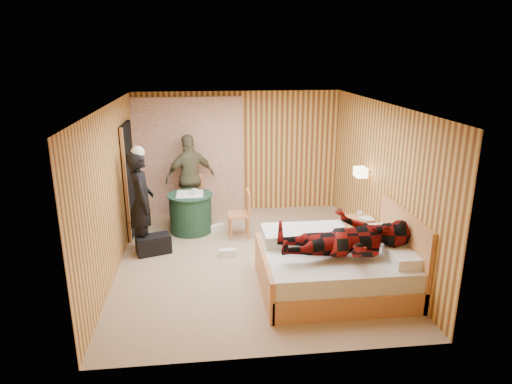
{
  "coord_description": "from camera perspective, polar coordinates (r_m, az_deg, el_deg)",
  "views": [
    {
      "loc": [
        -0.69,
        -6.76,
        3.25
      ],
      "look_at": [
        0.12,
        0.32,
        1.05
      ],
      "focal_mm": 32.0,
      "sensor_mm": 36.0,
      "label": 1
    }
  ],
  "objects": [
    {
      "name": "woman_standing",
      "position": [
        7.8,
        -14.13,
        -1.2
      ],
      "size": [
        0.53,
        0.7,
        1.73
      ],
      "primitive_type": "imported",
      "rotation": [
        0.0,
        0.0,
        1.77
      ],
      "color": "black",
      "rests_on": "floor"
    },
    {
      "name": "book_lower",
      "position": [
        7.75,
        13.26,
        -3.42
      ],
      "size": [
        0.25,
        0.28,
        0.02
      ],
      "primitive_type": "imported",
      "rotation": [
        0.0,
        0.0,
        0.5
      ],
      "color": "white",
      "rests_on": "nightstand"
    },
    {
      "name": "man_at_table",
      "position": [
        9.13,
        -8.21,
        1.82
      ],
      "size": [
        1.09,
        0.76,
        1.72
      ],
      "primitive_type": "imported",
      "rotation": [
        0.0,
        0.0,
        3.52
      ],
      "color": "#656343",
      "rests_on": "floor"
    },
    {
      "name": "wall_right",
      "position": [
        7.58,
        15.29,
        1.24
      ],
      "size": [
        0.02,
        5.0,
        2.5
      ],
      "primitive_type": "cube",
      "color": "#F1BD5C",
      "rests_on": "floor"
    },
    {
      "name": "ceiling",
      "position": [
        6.84,
        -0.74,
        10.85
      ],
      "size": [
        4.2,
        5.0,
        0.01
      ],
      "primitive_type": "cube",
      "color": "white",
      "rests_on": "wall_back"
    },
    {
      "name": "nightstand",
      "position": [
        7.9,
        13.0,
        -5.26
      ],
      "size": [
        0.44,
        0.6,
        0.58
      ],
      "color": "#E1985C",
      "rests_on": "floor"
    },
    {
      "name": "sneaker_right",
      "position": [
        7.63,
        -3.56,
        -7.6
      ],
      "size": [
        0.28,
        0.12,
        0.12
      ],
      "primitive_type": "cube",
      "rotation": [
        0.0,
        0.0,
        -0.03
      ],
      "color": "white",
      "rests_on": "floor"
    },
    {
      "name": "round_table",
      "position": [
        8.61,
        -8.18,
        -2.55
      ],
      "size": [
        0.84,
        0.84,
        0.74
      ],
      "color": "#1F442F",
      "rests_on": "floor"
    },
    {
      "name": "cup_table",
      "position": [
        8.43,
        -7.62,
        0.03
      ],
      "size": [
        0.12,
        0.12,
        0.1
      ],
      "primitive_type": "imported",
      "rotation": [
        0.0,
        0.0,
        0.01
      ],
      "color": "white",
      "rests_on": "round_table"
    },
    {
      "name": "chair_far",
      "position": [
        9.19,
        -8.0,
        -0.18
      ],
      "size": [
        0.51,
        0.51,
        0.93
      ],
      "rotation": [
        0.0,
        0.0,
        -0.26
      ],
      "color": "#E1985C",
      "rests_on": "floor"
    },
    {
      "name": "sneaker_left",
      "position": [
        8.67,
        -4.94,
        -4.48
      ],
      "size": [
        0.31,
        0.23,
        0.13
      ],
      "primitive_type": "cube",
      "rotation": [
        0.0,
        0.0,
        0.43
      ],
      "color": "white",
      "rests_on": "floor"
    },
    {
      "name": "bed",
      "position": [
        6.66,
        10.07,
        -9.18
      ],
      "size": [
        2.09,
        1.65,
        1.13
      ],
      "color": "#E1985C",
      "rests_on": "floor"
    },
    {
      "name": "curtain",
      "position": [
        9.42,
        -8.31,
        4.4
      ],
      "size": [
        2.2,
        0.08,
        2.4
      ],
      "primitive_type": "cube",
      "color": "beige",
      "rests_on": "floor"
    },
    {
      "name": "wall_left",
      "position": [
        7.19,
        -17.59,
        0.18
      ],
      "size": [
        0.02,
        5.0,
        2.5
      ],
      "primitive_type": "cube",
      "color": "#F1BD5C",
      "rests_on": "floor"
    },
    {
      "name": "wall_back",
      "position": [
        9.5,
        -2.26,
        4.98
      ],
      "size": [
        4.2,
        0.02,
        2.5
      ],
      "primitive_type": "cube",
      "color": "#F1BD5C",
      "rests_on": "floor"
    },
    {
      "name": "chair_near",
      "position": [
        8.25,
        -1.68,
        -2.28
      ],
      "size": [
        0.41,
        0.41,
        0.88
      ],
      "rotation": [
        0.0,
        0.0,
        -1.55
      ],
      "color": "#E1985C",
      "rests_on": "floor"
    },
    {
      "name": "wall_lamp",
      "position": [
        7.91,
        12.95,
        2.44
      ],
      "size": [
        0.26,
        0.24,
        0.16
      ],
      "color": "gold",
      "rests_on": "wall_right"
    },
    {
      "name": "floor",
      "position": [
        7.53,
        -0.67,
        -8.41
      ],
      "size": [
        4.2,
        5.0,
        0.01
      ],
      "primitive_type": "cube",
      "color": "tan",
      "rests_on": "ground"
    },
    {
      "name": "man_on_bed",
      "position": [
        6.2,
        11.24,
        -4.53
      ],
      "size": [
        0.86,
        0.67,
        1.77
      ],
      "primitive_type": "imported",
      "rotation": [
        0.0,
        1.57,
        0.0
      ],
      "color": "#6B0C0A",
      "rests_on": "bed"
    },
    {
      "name": "doorway",
      "position": [
        8.57,
        -15.53,
        1.46
      ],
      "size": [
        0.06,
        0.9,
        2.05
      ],
      "primitive_type": "cube",
      "color": "black",
      "rests_on": "floor"
    },
    {
      "name": "book_upper",
      "position": [
        7.75,
        13.27,
        -3.28
      ],
      "size": [
        0.16,
        0.22,
        0.02
      ],
      "primitive_type": "imported",
      "rotation": [
        0.0,
        0.0,
        0.0
      ],
      "color": "white",
      "rests_on": "nightstand"
    },
    {
      "name": "cup_nightstand",
      "position": [
        7.9,
        12.85,
        -2.72
      ],
      "size": [
        0.1,
        0.1,
        0.09
      ],
      "primitive_type": "imported",
      "rotation": [
        0.0,
        0.0,
        -0.05
      ],
      "color": "white",
      "rests_on": "nightstand"
    },
    {
      "name": "duffel_bag",
      "position": [
        7.88,
        -12.69,
        -6.41
      ],
      "size": [
        0.62,
        0.46,
        0.32
      ],
      "primitive_type": "cube",
      "rotation": [
        0.0,
        0.0,
        0.32
      ],
      "color": "black",
      "rests_on": "floor"
    }
  ]
}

